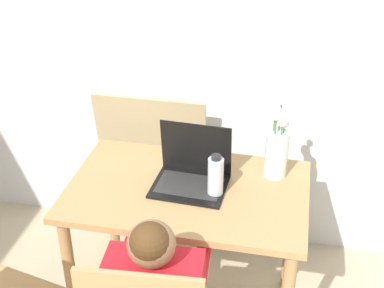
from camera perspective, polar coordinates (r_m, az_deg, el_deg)
name	(u,v)px	position (r m, az deg, el deg)	size (l,w,h in m)	color
wall_back	(271,20)	(2.53, 8.42, 12.99)	(6.40, 0.05, 2.50)	silver
dining_table	(188,209)	(2.29, -0.48, -7.00)	(0.99, 0.62, 0.72)	tan
laptop	(192,170)	(2.23, 0.03, -2.81)	(0.31, 0.26, 0.25)	black
flower_vase	(277,148)	(2.26, 9.04, -0.43)	(0.10, 0.10, 0.35)	silver
water_bottle	(216,177)	(2.13, 2.53, -3.49)	(0.06, 0.06, 0.19)	silver
cardboard_panel	(154,169)	(2.85, -4.10, -2.66)	(0.57, 0.14, 0.88)	tan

